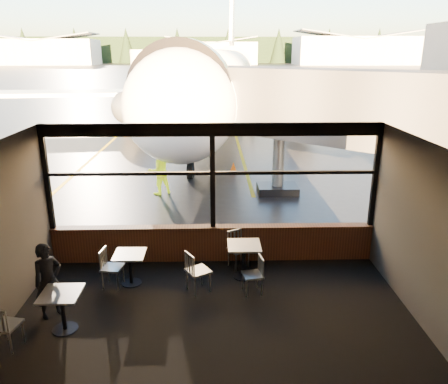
{
  "coord_description": "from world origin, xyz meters",
  "views": [
    {
      "loc": [
        -0.01,
        -10.09,
        5.06
      ],
      "look_at": [
        0.3,
        1.0,
        1.5
      ],
      "focal_mm": 35.0,
      "sensor_mm": 36.0,
      "label": 1
    }
  ],
  "objects_px": {
    "cafe_table_near": "(244,261)",
    "cone_nose": "(233,168)",
    "cafe_table_left": "(63,312)",
    "passenger": "(48,281)",
    "cafe_table_mid": "(131,269)",
    "jet_bridge": "(312,130)",
    "chair_near_e": "(252,275)",
    "airliner": "(217,39)",
    "chair_mid_w": "(112,268)",
    "chair_left_s": "(7,326)",
    "ground_crew": "(159,171)",
    "cone_wing": "(125,129)",
    "chair_near_w": "(198,271)",
    "chair_near_n": "(239,250)"
  },
  "relations": [
    {
      "from": "passenger",
      "to": "cone_nose",
      "type": "bearing_deg",
      "value": 25.67
    },
    {
      "from": "airliner",
      "to": "chair_left_s",
      "type": "height_order",
      "value": "airliner"
    },
    {
      "from": "airliner",
      "to": "cafe_table_left",
      "type": "distance_m",
      "value": 24.17
    },
    {
      "from": "cafe_table_near",
      "to": "cone_wing",
      "type": "xyz_separation_m",
      "value": [
        -6.43,
        19.54,
        -0.19
      ]
    },
    {
      "from": "chair_mid_w",
      "to": "passenger",
      "type": "distance_m",
      "value": 1.53
    },
    {
      "from": "jet_bridge",
      "to": "cafe_table_left",
      "type": "distance_m",
      "value": 10.75
    },
    {
      "from": "chair_left_s",
      "to": "chair_near_e",
      "type": "bearing_deg",
      "value": 33.59
    },
    {
      "from": "chair_near_e",
      "to": "chair_mid_w",
      "type": "relative_size",
      "value": 0.95
    },
    {
      "from": "ground_crew",
      "to": "chair_left_s",
      "type": "bearing_deg",
      "value": 46.55
    },
    {
      "from": "chair_left_s",
      "to": "ground_crew",
      "type": "distance_m",
      "value": 9.09
    },
    {
      "from": "jet_bridge",
      "to": "chair_left_s",
      "type": "bearing_deg",
      "value": -129.4
    },
    {
      "from": "cafe_table_left",
      "to": "passenger",
      "type": "xyz_separation_m",
      "value": [
        -0.4,
        0.5,
        0.38
      ]
    },
    {
      "from": "cafe_table_left",
      "to": "cone_wing",
      "type": "relative_size",
      "value": 1.81
    },
    {
      "from": "chair_near_n",
      "to": "chair_mid_w",
      "type": "distance_m",
      "value": 3.0
    },
    {
      "from": "chair_near_e",
      "to": "chair_near_w",
      "type": "distance_m",
      "value": 1.19
    },
    {
      "from": "chair_mid_w",
      "to": "chair_left_s",
      "type": "distance_m",
      "value": 2.54
    },
    {
      "from": "cafe_table_mid",
      "to": "passenger",
      "type": "distance_m",
      "value": 1.88
    },
    {
      "from": "cafe_table_near",
      "to": "cafe_table_left",
      "type": "relative_size",
      "value": 1.04
    },
    {
      "from": "cafe_table_near",
      "to": "cone_nose",
      "type": "xyz_separation_m",
      "value": [
        0.2,
        9.33,
        -0.18
      ]
    },
    {
      "from": "cone_wing",
      "to": "cone_nose",
      "type": "bearing_deg",
      "value": -56.97
    },
    {
      "from": "chair_near_e",
      "to": "chair_left_s",
      "type": "xyz_separation_m",
      "value": [
        -4.52,
        -1.73,
        0.01
      ]
    },
    {
      "from": "cafe_table_near",
      "to": "chair_left_s",
      "type": "distance_m",
      "value": 5.03
    },
    {
      "from": "cafe_table_mid",
      "to": "cone_wing",
      "type": "relative_size",
      "value": 1.71
    },
    {
      "from": "cafe_table_left",
      "to": "chair_mid_w",
      "type": "distance_m",
      "value": 1.73
    },
    {
      "from": "cafe_table_mid",
      "to": "cafe_table_near",
      "type": "bearing_deg",
      "value": 5.39
    },
    {
      "from": "chair_mid_w",
      "to": "chair_left_s",
      "type": "bearing_deg",
      "value": -24.94
    },
    {
      "from": "chair_near_w",
      "to": "chair_mid_w",
      "type": "relative_size",
      "value": 1.06
    },
    {
      "from": "chair_near_e",
      "to": "chair_near_n",
      "type": "xyz_separation_m",
      "value": [
        -0.23,
        1.22,
        0.03
      ]
    },
    {
      "from": "chair_near_n",
      "to": "cone_nose",
      "type": "distance_m",
      "value": 8.84
    },
    {
      "from": "jet_bridge",
      "to": "chair_near_e",
      "type": "xyz_separation_m",
      "value": [
        -2.75,
        -7.12,
        -1.94
      ]
    },
    {
      "from": "passenger",
      "to": "ground_crew",
      "type": "height_order",
      "value": "ground_crew"
    },
    {
      "from": "airliner",
      "to": "cafe_table_left",
      "type": "height_order",
      "value": "airliner"
    },
    {
      "from": "chair_near_w",
      "to": "cone_wing",
      "type": "xyz_separation_m",
      "value": [
        -5.39,
        20.15,
        -0.26
      ]
    },
    {
      "from": "cone_wing",
      "to": "airliner",
      "type": "bearing_deg",
      "value": 16.34
    },
    {
      "from": "chair_mid_w",
      "to": "cone_wing",
      "type": "bearing_deg",
      "value": -161.33
    },
    {
      "from": "chair_near_w",
      "to": "chair_near_e",
      "type": "bearing_deg",
      "value": 53.6
    },
    {
      "from": "cafe_table_left",
      "to": "chair_near_e",
      "type": "relative_size",
      "value": 0.92
    },
    {
      "from": "passenger",
      "to": "chair_near_w",
      "type": "bearing_deg",
      "value": -26.77
    },
    {
      "from": "chair_near_w",
      "to": "cafe_table_near",
      "type": "bearing_deg",
      "value": 89.45
    },
    {
      "from": "cafe_table_near",
      "to": "ground_crew",
      "type": "xyz_separation_m",
      "value": [
        -2.7,
        6.46,
        0.45
      ]
    },
    {
      "from": "chair_near_e",
      "to": "chair_mid_w",
      "type": "distance_m",
      "value": 3.13
    },
    {
      "from": "jet_bridge",
      "to": "cafe_table_mid",
      "type": "bearing_deg",
      "value": -129.52
    },
    {
      "from": "airliner",
      "to": "chair_mid_w",
      "type": "bearing_deg",
      "value": -91.08
    },
    {
      "from": "chair_left_s",
      "to": "passenger",
      "type": "distance_m",
      "value": 1.12
    },
    {
      "from": "airliner",
      "to": "ground_crew",
      "type": "bearing_deg",
      "value": -93.22
    },
    {
      "from": "passenger",
      "to": "cafe_table_mid",
      "type": "bearing_deg",
      "value": -1.4
    },
    {
      "from": "airliner",
      "to": "cone_nose",
      "type": "xyz_separation_m",
      "value": [
        0.51,
        -12.01,
        -5.65
      ]
    },
    {
      "from": "chair_near_w",
      "to": "ground_crew",
      "type": "height_order",
      "value": "ground_crew"
    },
    {
      "from": "cafe_table_near",
      "to": "passenger",
      "type": "xyz_separation_m",
      "value": [
        -3.96,
        -1.47,
        0.36
      ]
    },
    {
      "from": "passenger",
      "to": "cone_wing",
      "type": "distance_m",
      "value": 21.17
    }
  ]
}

